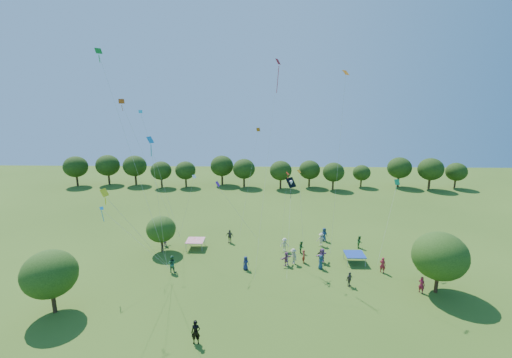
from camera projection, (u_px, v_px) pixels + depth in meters
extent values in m
cylinder|color=#422B19|center=(54.00, 303.00, 30.20)|extent=(0.36, 0.36, 1.75)
ellipsoid|color=#2B4D16|center=(50.00, 274.00, 29.58)|extent=(4.59, 4.59, 4.13)
cylinder|color=#422B19|center=(162.00, 246.00, 42.65)|extent=(0.29, 0.29, 1.42)
ellipsoid|color=#2B4D16|center=(161.00, 229.00, 42.16)|extent=(3.59, 3.59, 3.23)
cylinder|color=#422B19|center=(436.00, 284.00, 33.42)|extent=(0.34, 0.34, 1.66)
ellipsoid|color=#2B4D16|center=(440.00, 256.00, 32.76)|extent=(5.11, 5.11, 4.60)
cylinder|color=#422B19|center=(77.00, 181.00, 76.42)|extent=(0.44, 0.44, 2.15)
ellipsoid|color=#213C11|center=(76.00, 167.00, 75.71)|extent=(5.17, 5.17, 4.65)
cylinder|color=#422B19|center=(109.00, 180.00, 77.85)|extent=(0.45, 0.45, 2.17)
ellipsoid|color=#213C11|center=(108.00, 165.00, 77.13)|extent=(5.22, 5.22, 4.70)
cylinder|color=#422B19|center=(136.00, 180.00, 77.36)|extent=(0.44, 0.44, 2.15)
ellipsoid|color=#213C11|center=(135.00, 166.00, 76.64)|extent=(5.17, 5.17, 4.65)
cylinder|color=#422B19|center=(162.00, 183.00, 74.99)|extent=(0.38, 0.38, 1.87)
ellipsoid|color=#213C11|center=(161.00, 171.00, 74.37)|extent=(4.48, 4.48, 4.03)
cylinder|color=#422B19|center=(186.00, 183.00, 75.45)|extent=(0.38, 0.38, 1.84)
ellipsoid|color=#213C11|center=(185.00, 170.00, 74.84)|extent=(4.42, 4.42, 3.98)
cylinder|color=#422B19|center=(222.00, 180.00, 77.56)|extent=(0.44, 0.44, 2.14)
ellipsoid|color=#213C11|center=(222.00, 166.00, 76.85)|extent=(5.14, 5.14, 4.63)
cylinder|color=#422B19|center=(244.00, 183.00, 75.32)|extent=(0.42, 0.42, 2.03)
ellipsoid|color=#213C11|center=(244.00, 169.00, 74.65)|extent=(4.86, 4.86, 4.37)
cylinder|color=#422B19|center=(280.00, 184.00, 74.03)|extent=(0.40, 0.40, 1.96)
ellipsoid|color=#213C11|center=(281.00, 171.00, 73.38)|extent=(4.71, 4.71, 4.24)
cylinder|color=#422B19|center=(309.00, 183.00, 75.37)|extent=(0.39, 0.39, 1.91)
ellipsoid|color=#213C11|center=(310.00, 170.00, 74.73)|extent=(4.59, 4.59, 4.13)
cylinder|color=#422B19|center=(333.00, 185.00, 73.12)|extent=(0.39, 0.39, 1.89)
ellipsoid|color=#213C11|center=(334.00, 172.00, 72.49)|extent=(4.54, 4.54, 4.08)
cylinder|color=#422B19|center=(361.00, 183.00, 75.46)|extent=(0.33, 0.33, 1.58)
ellipsoid|color=#213C11|center=(362.00, 173.00, 74.93)|extent=(3.80, 3.80, 3.42)
cylinder|color=#422B19|center=(398.00, 182.00, 75.41)|extent=(0.44, 0.44, 2.13)
ellipsoid|color=#213C11|center=(399.00, 168.00, 74.71)|extent=(5.12, 5.12, 4.61)
cylinder|color=#422B19|center=(429.00, 184.00, 73.32)|extent=(0.45, 0.45, 2.18)
ellipsoid|color=#213C11|center=(431.00, 169.00, 72.59)|extent=(5.24, 5.24, 4.72)
cylinder|color=#422B19|center=(455.00, 184.00, 74.22)|extent=(0.37, 0.37, 1.81)
ellipsoid|color=#213C11|center=(456.00, 172.00, 73.62)|extent=(4.35, 4.35, 3.91)
cube|color=red|center=(195.00, 240.00, 43.55)|extent=(2.20, 2.20, 0.08)
cylinder|color=#999999|center=(186.00, 247.00, 42.70)|extent=(0.05, 0.05, 1.10)
cylinder|color=#999999|center=(202.00, 247.00, 42.65)|extent=(0.05, 0.05, 1.10)
cylinder|color=#999999|center=(189.00, 241.00, 44.66)|extent=(0.05, 0.05, 1.10)
cylinder|color=#999999|center=(205.00, 241.00, 44.60)|extent=(0.05, 0.05, 1.10)
cube|color=navy|center=(355.00, 254.00, 39.56)|extent=(2.20, 2.20, 0.08)
cylinder|color=#999999|center=(348.00, 262.00, 38.72)|extent=(0.05, 0.05, 1.10)
cylinder|color=#999999|center=(365.00, 262.00, 38.67)|extent=(0.05, 0.05, 1.10)
cylinder|color=#999999|center=(344.00, 254.00, 40.67)|extent=(0.05, 0.05, 1.10)
cylinder|color=#999999|center=(361.00, 255.00, 40.62)|extent=(0.05, 0.05, 1.10)
imported|color=black|center=(196.00, 332.00, 26.22)|extent=(0.73, 0.48, 1.94)
imported|color=navy|center=(246.00, 263.00, 37.95)|extent=(0.87, 0.80, 1.57)
imported|color=maroon|center=(304.00, 256.00, 39.58)|extent=(0.49, 0.65, 1.56)
imported|color=#285F2B|center=(301.00, 247.00, 42.25)|extent=(0.41, 0.75, 1.50)
imported|color=beige|center=(285.00, 245.00, 42.67)|extent=(1.22, 0.72, 1.74)
imported|color=#484339|center=(230.00, 236.00, 45.28)|extent=(1.16, 0.78, 1.81)
imported|color=#935679|center=(286.00, 259.00, 38.93)|extent=(1.56, 1.39, 1.65)
imported|color=navy|center=(324.00, 234.00, 45.86)|extent=(1.00, 0.73, 1.82)
imported|color=maroon|center=(422.00, 285.00, 33.32)|extent=(0.72, 0.74, 1.69)
imported|color=#2C622A|center=(360.00, 242.00, 43.71)|extent=(0.62, 0.87, 1.59)
imported|color=#A9A887|center=(293.00, 256.00, 39.36)|extent=(1.07, 1.32, 1.84)
imported|color=#474339|center=(349.00, 279.00, 34.50)|extent=(0.97, 0.88, 1.54)
imported|color=#804D84|center=(165.00, 240.00, 44.34)|extent=(0.92, 1.45, 1.46)
imported|color=navy|center=(321.00, 262.00, 38.16)|extent=(0.80, 0.91, 1.63)
imported|color=maroon|center=(383.00, 265.00, 37.31)|extent=(0.78, 0.71, 1.76)
imported|color=#296142|center=(172.00, 264.00, 37.36)|extent=(1.01, 0.65, 1.92)
imported|color=#BEB098|center=(321.00, 239.00, 44.30)|extent=(1.17, 0.56, 1.76)
imported|color=#3E3632|center=(321.00, 256.00, 39.79)|extent=(1.00, 0.64, 1.57)
imported|color=#925897|center=(322.00, 256.00, 39.61)|extent=(1.67, 1.45, 1.76)
cube|color=black|center=(291.00, 183.00, 38.49)|extent=(1.29, 1.33, 1.03)
cube|color=black|center=(291.00, 194.00, 38.84)|extent=(0.07, 0.27, 1.18)
sphere|color=white|center=(291.00, 182.00, 38.41)|extent=(0.38, 0.38, 0.38)
cylinder|color=white|center=(291.00, 184.00, 38.47)|extent=(0.27, 0.52, 0.34)
cylinder|color=white|center=(291.00, 184.00, 38.47)|extent=(0.27, 0.52, 0.34)
cylinder|color=beige|center=(289.00, 230.00, 36.09)|extent=(0.77, 6.89, 7.61)
cube|color=red|center=(278.00, 62.00, 38.27)|extent=(0.65, 0.82, 0.64)
cube|color=red|center=(278.00, 80.00, 38.75)|extent=(0.27, 0.62, 2.94)
cylinder|color=beige|center=(267.00, 164.00, 35.94)|extent=(2.37, 9.71, 21.10)
cube|color=#C84A0B|center=(121.00, 101.00, 39.61)|extent=(0.74, 0.63, 0.54)
cube|color=#C84A0B|center=(122.00, 108.00, 39.82)|extent=(0.11, 0.17, 0.70)
cylinder|color=beige|center=(152.00, 174.00, 41.82)|extent=(5.64, 0.83, 16.79)
cube|color=#D1600B|center=(258.00, 130.00, 46.76)|extent=(0.57, 0.44, 0.47)
cylinder|color=beige|center=(249.00, 182.00, 45.78)|extent=(2.34, 5.11, 13.09)
cube|color=yellow|center=(104.00, 193.00, 27.84)|extent=(0.50, 0.73, 0.59)
cube|color=yellow|center=(106.00, 201.00, 28.05)|extent=(0.13, 0.16, 0.63)
cylinder|color=beige|center=(141.00, 237.00, 31.77)|extent=(3.28, 5.92, 9.46)
cube|color=#1C9D54|center=(397.00, 182.00, 38.44)|extent=(0.71, 0.52, 0.59)
cube|color=#1C9D54|center=(396.00, 188.00, 38.65)|extent=(0.11, 0.16, 0.65)
cylinder|color=beige|center=(387.00, 223.00, 37.57)|extent=(2.75, 3.74, 7.90)
cube|color=#1383C3|center=(150.00, 140.00, 28.18)|extent=(0.48, 0.67, 0.53)
cube|color=#1383C3|center=(151.00, 150.00, 28.42)|extent=(0.16, 0.23, 1.00)
cylinder|color=beige|center=(160.00, 213.00, 31.90)|extent=(0.64, 4.47, 13.64)
cube|color=#521583|center=(218.00, 184.00, 37.66)|extent=(0.46, 0.68, 0.55)
cylinder|color=beige|center=(240.00, 216.00, 39.81)|extent=(4.73, 2.69, 7.88)
cube|color=white|center=(194.00, 177.00, 40.20)|extent=(0.50, 0.51, 0.37)
cylinder|color=beige|center=(186.00, 209.00, 41.95)|extent=(2.62, 1.62, 8.22)
cube|color=#0C9EBB|center=(140.00, 112.00, 40.34)|extent=(0.49, 0.41, 0.35)
cylinder|color=beige|center=(161.00, 178.00, 41.95)|extent=(4.01, 0.18, 15.69)
cube|color=red|center=(288.00, 173.00, 38.21)|extent=(0.43, 0.49, 0.30)
cube|color=red|center=(287.00, 179.00, 38.41)|extent=(0.13, 0.20, 0.84)
cylinder|color=beige|center=(284.00, 212.00, 39.83)|extent=(0.56, 1.24, 8.99)
cube|color=orange|center=(346.00, 73.00, 34.97)|extent=(0.83, 0.82, 0.50)
cylinder|color=beige|center=(338.00, 170.00, 37.03)|extent=(0.71, 0.32, 19.62)
cube|color=orange|center=(299.00, 171.00, 36.82)|extent=(0.48, 0.50, 0.31)
cylinder|color=beige|center=(302.00, 216.00, 37.38)|extent=(0.75, 1.05, 9.48)
cube|color=#188720|center=(98.00, 51.00, 33.00)|extent=(0.66, 0.68, 0.55)
cube|color=#188720|center=(99.00, 59.00, 33.21)|extent=(0.07, 0.16, 0.67)
cylinder|color=beige|center=(135.00, 165.00, 34.34)|extent=(6.20, 2.02, 21.52)
cube|color=#158ADB|center=(102.00, 208.00, 33.09)|extent=(0.39, 0.37, 0.26)
cube|color=#158ADB|center=(103.00, 216.00, 33.31)|extent=(0.08, 0.27, 1.20)
cylinder|color=beige|center=(136.00, 240.00, 34.46)|extent=(5.72, 1.42, 6.78)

